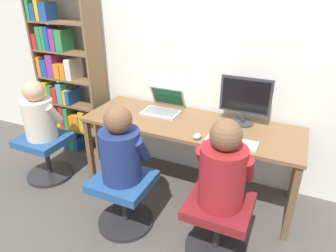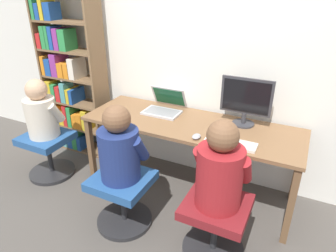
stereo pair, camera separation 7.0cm
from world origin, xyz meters
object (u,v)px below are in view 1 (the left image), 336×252
Objects in this scene: desktop_monitor at (245,100)px; keyboard at (231,142)px; person_at_monitor at (223,169)px; laptop at (163,107)px; person_near_shelf at (39,114)px; office_chair_right at (124,197)px; person_at_laptop at (121,149)px; office_chair_left at (218,222)px; bookshelf at (65,83)px; office_chair_side at (46,153)px.

desktop_monitor is 1.10× the size of keyboard.
person_at_monitor is at bearing -87.33° from desktop_monitor.
laptop is 1.20m from person_near_shelf.
keyboard is at bearing -90.22° from desktop_monitor.
desktop_monitor is at bearing 17.34° from person_near_shelf.
keyboard is 0.97m from office_chair_right.
desktop_monitor reaches higher than person_at_laptop.
person_at_monitor is 1.88m from person_near_shelf.
person_near_shelf is at bearing 173.08° from office_chair_left.
person_at_monitor reaches higher than office_chair_left.
desktop_monitor is 1.93m from person_near_shelf.
person_near_shelf is (-1.83, -0.57, -0.23)m from desktop_monitor.
person_at_laptop is 0.34× the size of bookshelf.
office_chair_left is 0.89m from person_at_laptop.
office_chair_left is at bearing -90.00° from person_at_monitor.
office_chair_side is 0.44m from person_near_shelf.
bookshelf is (-2.02, 0.78, 0.56)m from office_chair_left.
laptop is 1.29m from office_chair_side.
desktop_monitor is 0.77m from laptop.
person_at_laptop is (-0.77, -0.04, -0.01)m from person_at_monitor.
office_chair_side is (-1.86, 0.22, 0.00)m from office_chair_left.
keyboard is at bearing 30.46° from person_at_laptop.
person_at_laptop reaches higher than person_near_shelf.
office_chair_left is at bearing -21.22° from bookshelf.
person_near_shelf is at bearing -74.73° from bookshelf.
laptop is 0.83m from keyboard.
office_chair_left is (0.04, -0.80, -0.66)m from desktop_monitor.
office_chair_right is 0.45m from person_at_laptop.
office_chair_side is at bearing -174.51° from keyboard.
person_at_monitor reaches higher than laptop.
office_chair_left and office_chair_right have the same top height.
person_near_shelf reaches higher than office_chair_side.
person_at_monitor is 0.35× the size of bookshelf.
office_chair_right is at bearing -90.00° from person_at_laptop.
desktop_monitor reaches higher than keyboard.
desktop_monitor is 2.03m from office_chair_side.
office_chair_side is at bearing -74.83° from bookshelf.
desktop_monitor is at bearing 92.67° from person_at_monitor.
bookshelf reaches higher than person_near_shelf.
bookshelf is (-1.23, 0.03, 0.06)m from laptop.
office_chair_right is 0.76× the size of person_at_laptop.
person_at_laptop is at bearing -13.21° from office_chair_side.
person_at_monitor is 1.04× the size of person_at_laptop.
bookshelf is at bearing 105.27° from person_near_shelf.
person_near_shelf reaches higher than office_chair_right.
laptop reaches higher than office_chair_side.
person_near_shelf is (0.15, -0.56, -0.12)m from bookshelf.
desktop_monitor reaches higher than laptop.
desktop_monitor is 0.69× the size of person_at_monitor.
office_chair_right is (-0.77, -0.04, 0.00)m from office_chair_left.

